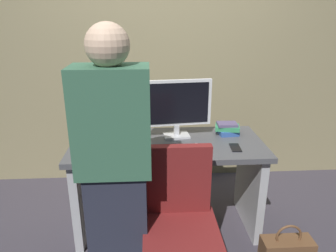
# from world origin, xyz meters

# --- Properties ---
(ground_plane) EXTENTS (9.00, 9.00, 0.00)m
(ground_plane) POSITION_xyz_m (0.00, 0.00, 0.00)
(ground_plane) COLOR #3D3842
(wall_back) EXTENTS (6.40, 0.10, 3.00)m
(wall_back) POSITION_xyz_m (0.00, 0.93, 1.50)
(wall_back) COLOR #8C7F5B
(wall_back) RESTS_ON ground
(desk) EXTENTS (1.46, 0.66, 0.75)m
(desk) POSITION_xyz_m (0.00, 0.00, 0.52)
(desk) COLOR #4C4C51
(desk) RESTS_ON ground
(office_chair) EXTENTS (0.52, 0.52, 0.94)m
(office_chair) POSITION_xyz_m (0.03, -0.65, 0.43)
(office_chair) COLOR black
(office_chair) RESTS_ON ground
(person_at_desk) EXTENTS (0.40, 0.24, 1.64)m
(person_at_desk) POSITION_xyz_m (-0.33, -0.64, 0.84)
(person_at_desk) COLOR #262838
(person_at_desk) RESTS_ON ground
(monitor) EXTENTS (0.54, 0.16, 0.46)m
(monitor) POSITION_xyz_m (0.08, 0.12, 1.01)
(monitor) COLOR silver
(monitor) RESTS_ON desk
(keyboard) EXTENTS (0.43, 0.15, 0.02)m
(keyboard) POSITION_xyz_m (-0.11, -0.14, 0.76)
(keyboard) COLOR #262626
(keyboard) RESTS_ON desk
(mouse) EXTENTS (0.06, 0.10, 0.03)m
(mouse) POSITION_xyz_m (0.21, -0.13, 0.77)
(mouse) COLOR white
(mouse) RESTS_ON desk
(cup_near_keyboard) EXTENTS (0.08, 0.08, 0.09)m
(cup_near_keyboard) POSITION_xyz_m (-0.47, -0.06, 0.79)
(cup_near_keyboard) COLOR silver
(cup_near_keyboard) RESTS_ON desk
(cup_by_monitor) EXTENTS (0.07, 0.07, 0.08)m
(cup_by_monitor) POSITION_xyz_m (-0.52, 0.12, 0.79)
(cup_by_monitor) COLOR #3372B2
(cup_by_monitor) RESTS_ON desk
(book_stack) EXTENTS (0.21, 0.17, 0.10)m
(book_stack) POSITION_xyz_m (0.49, 0.15, 0.80)
(book_stack) COLOR #3359A5
(book_stack) RESTS_ON desk
(cell_phone) EXTENTS (0.08, 0.15, 0.01)m
(cell_phone) POSITION_xyz_m (0.49, -0.14, 0.75)
(cell_phone) COLOR black
(cell_phone) RESTS_ON desk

